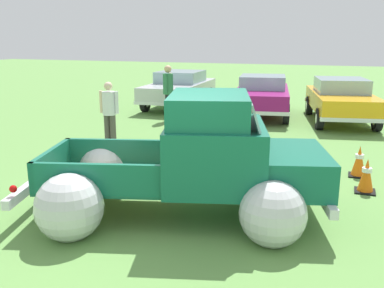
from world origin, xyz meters
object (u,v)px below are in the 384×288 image
show_car_1 (262,94)px  spectator_1 (109,110)px  spectator_0 (168,89)px  lane_cone_1 (366,176)px  lane_cone_0 (359,161)px  show_car_0 (180,87)px  show_car_2 (341,98)px  vintage_pickup_truck (198,168)px

show_car_1 → spectator_1: (-2.88, -5.60, 0.15)m
spectator_0 → lane_cone_1: spectator_0 is taller
spectator_0 → lane_cone_0: size_ratio=2.94×
lane_cone_1 → show_car_0: bearing=130.5°
show_car_1 → lane_cone_0: size_ratio=6.94×
show_car_0 → lane_cone_1: size_ratio=7.45×
show_car_0 → lane_cone_0: show_car_0 is taller
show_car_0 → show_car_2: bearing=76.6°
show_car_0 → spectator_0: size_ratio=2.54×
show_car_0 → lane_cone_0: size_ratio=7.45×
spectator_1 → lane_cone_1: bearing=-106.2°
show_car_1 → lane_cone_1: show_car_1 is taller
spectator_1 → lane_cone_0: bearing=-97.9°
show_car_2 → lane_cone_1: (0.62, -6.86, -0.47)m
show_car_1 → show_car_0: bearing=-113.6°
vintage_pickup_truck → spectator_1: 5.00m
show_car_0 → spectator_1: (0.65, -6.51, 0.15)m
spectator_1 → lane_cone_0: (6.05, -0.54, -0.62)m
show_car_1 → lane_cone_0: (3.17, -6.14, -0.47)m
vintage_pickup_truck → show_car_2: (1.91, 8.83, 0.02)m
show_car_1 → spectator_0: spectator_0 is taller
vintage_pickup_truck → spectator_0: bearing=100.6°
vintage_pickup_truck → spectator_0: size_ratio=2.69×
show_car_2 → lane_cone_1: show_car_2 is taller
vintage_pickup_truck → show_car_2: 9.03m
vintage_pickup_truck → spectator_0: vintage_pickup_truck is taller
vintage_pickup_truck → lane_cone_0: (2.42, 2.89, -0.45)m
show_car_2 → spectator_0: spectator_0 is taller
show_car_0 → show_car_2: (6.19, -1.11, -0.00)m
show_car_1 → lane_cone_1: 7.80m
spectator_0 → show_car_0: bearing=101.6°
spectator_0 → lane_cone_0: 7.32m
vintage_pickup_truck → show_car_1: 9.06m
vintage_pickup_truck → lane_cone_1: size_ratio=7.89×
show_car_2 → spectator_1: size_ratio=2.74×
lane_cone_0 → vintage_pickup_truck: bearing=-130.0°
show_car_2 → spectator_1: (-5.54, -5.40, 0.15)m
vintage_pickup_truck → show_car_1: vintage_pickup_truck is taller
lane_cone_1 → show_car_2: bearing=95.2°
show_car_0 → spectator_0: spectator_0 is taller
vintage_pickup_truck → show_car_0: bearing=97.2°
lane_cone_1 → spectator_1: bearing=166.6°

